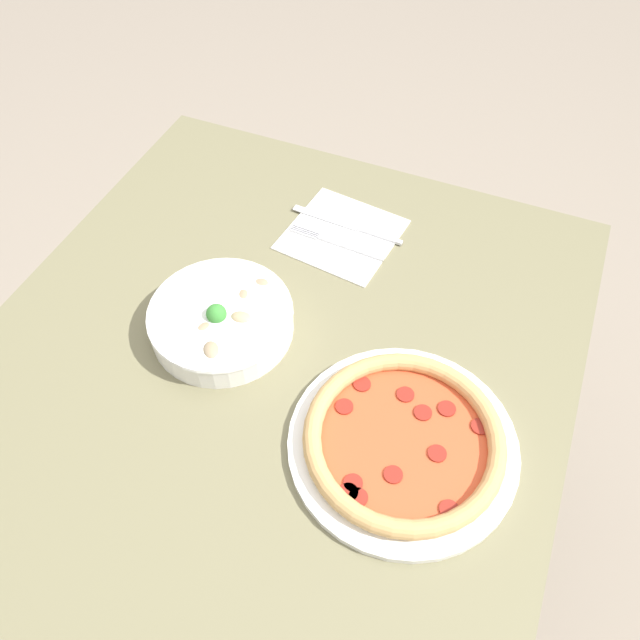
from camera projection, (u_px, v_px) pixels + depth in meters
name	position (u px, v px, depth m)	size (l,w,h in m)	color
ground_plane	(286.00, 529.00, 1.54)	(8.00, 8.00, 0.00)	gray
dining_table	(270.00, 400.00, 1.05)	(1.05, 0.92, 0.73)	#706B4C
pizza	(403.00, 441.00, 0.86)	(0.32, 0.32, 0.04)	white
bowl	(221.00, 318.00, 0.99)	(0.23, 0.23, 0.07)	white
napkin	(342.00, 234.00, 1.14)	(0.21, 0.21, 0.00)	white
fork	(337.00, 243.00, 1.12)	(0.02, 0.19, 0.00)	silver
knife	(351.00, 226.00, 1.15)	(0.02, 0.22, 0.01)	silver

